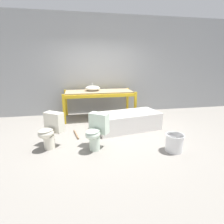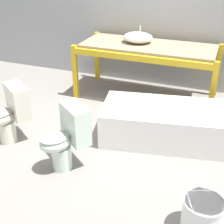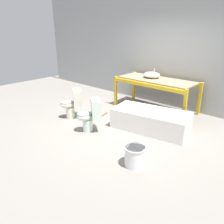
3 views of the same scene
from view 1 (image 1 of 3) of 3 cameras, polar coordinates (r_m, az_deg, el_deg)
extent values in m
plane|color=gray|center=(4.42, -1.63, -6.87)|extent=(12.00, 12.00, 0.00)
cube|color=#9EA0A3|center=(6.04, -4.86, 14.72)|extent=(10.80, 0.08, 3.20)
cube|color=gold|center=(5.12, -15.37, 0.82)|extent=(0.07, 0.07, 0.86)
cube|color=gold|center=(5.37, 7.59, 1.92)|extent=(0.07, 0.07, 0.86)
cube|color=gold|center=(5.97, -14.78, 2.94)|extent=(0.07, 0.07, 0.86)
cube|color=gold|center=(6.19, 5.05, 3.82)|extent=(0.07, 0.07, 0.86)
cube|color=gold|center=(5.06, -3.69, 5.25)|extent=(2.10, 0.06, 0.09)
cube|color=gold|center=(5.93, -4.77, 6.75)|extent=(2.10, 0.06, 0.09)
cube|color=#998466|center=(5.48, -4.28, 6.71)|extent=(2.03, 0.81, 0.04)
ellipsoid|color=silver|center=(5.51, -6.35, 7.73)|extent=(0.47, 0.42, 0.16)
cylinder|color=silver|center=(5.61, -6.48, 9.11)|extent=(0.02, 0.02, 0.08)
cube|color=white|center=(4.63, 5.13, -2.90)|extent=(1.77, 1.06, 0.44)
cube|color=beige|center=(4.59, 5.17, -1.33)|extent=(1.67, 0.97, 0.18)
cylinder|color=silver|center=(3.58, -5.67, -10.11)|extent=(0.22, 0.22, 0.28)
ellipsoid|color=silver|center=(3.45, -6.29, -7.22)|extent=(0.42, 0.44, 0.19)
ellipsoid|color=#A3B3A3|center=(3.42, -6.32, -6.21)|extent=(0.40, 0.41, 0.03)
cube|color=silver|center=(3.59, -4.26, -3.58)|extent=(0.42, 0.38, 0.41)
cylinder|color=silver|center=(3.83, -19.79, -9.22)|extent=(0.22, 0.22, 0.28)
ellipsoid|color=silver|center=(3.71, -20.74, -6.48)|extent=(0.42, 0.44, 0.19)
ellipsoid|color=#B3AF9F|center=(3.69, -20.83, -5.53)|extent=(0.40, 0.41, 0.03)
cube|color=silver|center=(3.83, -18.37, -3.13)|extent=(0.42, 0.38, 0.41)
cylinder|color=white|center=(3.71, 19.65, -9.45)|extent=(0.33, 0.33, 0.35)
cylinder|color=white|center=(3.65, 19.89, -7.08)|extent=(0.36, 0.36, 0.02)
cylinder|color=#8C6B4C|center=(4.37, -11.62, -7.20)|extent=(0.14, 0.53, 0.04)
camera|label=2|loc=(2.02, 59.21, 23.14)|focal=50.00mm
camera|label=3|loc=(3.63, 76.11, 11.09)|focal=35.00mm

